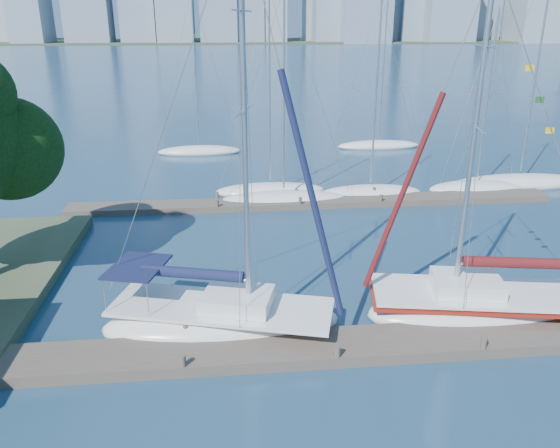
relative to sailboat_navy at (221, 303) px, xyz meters
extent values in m
plane|color=navy|center=(3.75, -1.82, -1.12)|extent=(700.00, 700.00, 0.00)
cube|color=#4D4239|center=(3.75, -1.82, -0.92)|extent=(26.00, 2.00, 0.40)
cube|color=#4D4239|center=(5.75, 14.18, -0.94)|extent=(30.00, 1.80, 0.36)
cube|color=#38472D|center=(3.75, 318.18, -1.12)|extent=(800.00, 100.00, 1.50)
sphere|color=black|center=(-8.45, 5.34, 4.71)|extent=(4.22, 4.22, 4.22)
ellipsoid|color=white|center=(0.00, 0.00, -0.87)|extent=(9.13, 5.08, 1.52)
cube|color=white|center=(0.00, 0.00, -0.16)|extent=(8.45, 4.69, 0.12)
cube|color=white|center=(0.58, -0.16, 0.20)|extent=(2.85, 2.44, 0.56)
cylinder|color=silver|center=(0.97, -0.27, 6.31)|extent=(0.18, 0.18, 12.84)
cylinder|color=silver|center=(-1.01, 0.28, 1.01)|extent=(3.99, 1.21, 0.10)
cylinder|color=#0F1832|center=(-1.01, 0.28, 1.11)|extent=(3.75, 1.41, 0.41)
cube|color=#0F1832|center=(-3.01, 0.84, 1.21)|extent=(2.41, 2.82, 0.08)
ellipsoid|color=white|center=(9.93, 0.03, -0.86)|extent=(9.29, 4.45, 1.56)
cube|color=white|center=(9.93, 0.03, -0.13)|extent=(8.60, 4.10, 0.13)
cube|color=white|center=(9.32, 0.14, 0.23)|extent=(2.80, 2.31, 0.57)
cylinder|color=silver|center=(8.91, 0.22, 5.64)|extent=(0.19, 0.19, 11.45)
cylinder|color=silver|center=(10.98, -0.15, 1.07)|extent=(4.17, 0.85, 0.10)
cylinder|color=#4C1014|center=(10.98, -0.15, 1.17)|extent=(3.90, 1.10, 0.42)
cube|color=maroon|center=(9.93, 0.03, -0.31)|extent=(8.80, 4.25, 0.10)
ellipsoid|color=white|center=(3.23, 16.80, -0.93)|extent=(7.49, 4.93, 1.06)
cylinder|color=silver|center=(3.23, 16.80, 5.73)|extent=(0.12, 0.12, 11.77)
ellipsoid|color=white|center=(3.91, 14.82, -0.92)|extent=(8.33, 3.40, 1.09)
cylinder|color=silver|center=(3.91, 14.82, 5.61)|extent=(0.12, 0.12, 11.48)
ellipsoid|color=white|center=(9.68, 15.61, -0.93)|extent=(6.83, 2.25, 1.07)
cylinder|color=silver|center=(9.68, 15.61, 5.42)|extent=(0.12, 0.12, 11.14)
ellipsoid|color=white|center=(17.00, 15.89, -0.92)|extent=(6.80, 4.31, 1.11)
cylinder|color=silver|center=(17.00, 15.89, 5.14)|extent=(0.12, 0.12, 10.52)
ellipsoid|color=white|center=(20.51, 16.78, -0.90)|extent=(9.73, 3.07, 1.24)
cylinder|color=silver|center=(20.51, 16.78, 6.73)|extent=(0.14, 0.14, 13.46)
ellipsoid|color=white|center=(-1.86, 29.15, -0.94)|extent=(7.36, 4.38, 1.02)
cylinder|color=silver|center=(-1.86, 29.15, 5.87)|extent=(0.11, 0.11, 12.14)
ellipsoid|color=white|center=(14.18, 29.81, -0.94)|extent=(7.57, 2.47, 1.00)
cylinder|color=silver|center=(14.18, 29.81, 5.52)|extent=(0.11, 0.11, 11.47)
cube|color=#8A95A6|center=(-43.79, 307.61, 20.63)|extent=(14.76, 17.61, 43.51)
cube|color=gray|center=(-22.19, 283.11, 15.38)|extent=(18.25, 19.81, 33.01)
cube|color=slate|center=(-0.46, 284.86, 14.41)|extent=(18.81, 16.86, 31.06)
cube|color=#8A95A6|center=(167.84, 277.12, 19.08)|extent=(24.44, 23.94, 40.40)
camera|label=1|loc=(0.32, -17.69, 9.60)|focal=35.00mm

